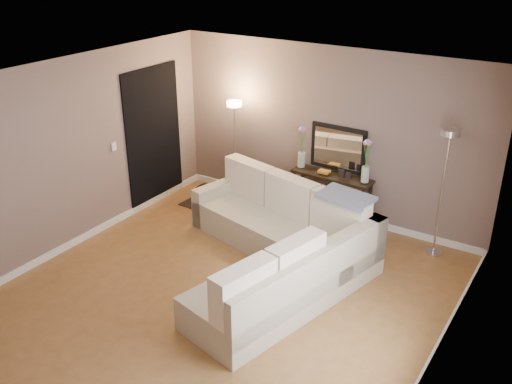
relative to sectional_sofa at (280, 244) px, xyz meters
The scene contains 21 objects.
floor 1.07m from the sectional_sofa, 105.21° to the right, with size 5.00×5.50×0.01m, color #996737.
ceiling 2.46m from the sectional_sofa, 105.21° to the right, with size 5.00×5.50×0.01m, color white.
wall_back 2.04m from the sectional_sofa, 98.34° to the left, with size 5.00×0.02×2.60m, color #78645C.
wall_left 3.08m from the sectional_sofa, 160.77° to the right, with size 0.02×5.50×2.60m, color #78645C.
wall_right 2.62m from the sectional_sofa, 23.28° to the right, with size 0.02×5.50×2.60m, color #78645C.
baseboard_back 1.81m from the sectional_sofa, 98.46° to the left, with size 5.00×0.03×0.10m, color white.
baseboard_left 2.93m from the sectional_sofa, 160.61° to the right, with size 0.03×5.50×0.10m, color white.
baseboard_right 2.44m from the sectional_sofa, 23.52° to the right, with size 0.03×5.50×0.10m, color white.
doorway 2.93m from the sectional_sofa, 165.04° to the left, with size 0.02×1.20×2.20m, color black.
switch_plate 2.87m from the sectional_sofa, behind, with size 0.02×0.08×0.12m, color white.
sectional_sofa is the anchor object (origin of this frame).
throw_blanket 1.04m from the sectional_sofa, 40.80° to the left, with size 0.70×0.40×0.05m, color slate.
console_table 1.59m from the sectional_sofa, 94.45° to the left, with size 1.24×0.36×0.76m.
leaning_mirror 1.90m from the sectional_sofa, 91.54° to the left, with size 0.87×0.06×0.68m.
table_decor 1.61m from the sectional_sofa, 92.01° to the left, with size 0.52×0.12×0.12m.
flower_vase_left 1.83m from the sectional_sofa, 109.72° to the left, with size 0.14×0.12×0.65m.
flower_vase_right 1.78m from the sectional_sofa, 73.31° to the left, with size 0.14×0.12×0.65m.
floor_lamp_lit 2.38m from the sectional_sofa, 139.36° to the left, with size 0.24×0.24×1.66m.
floor_lamp_unlit 2.34m from the sectional_sofa, 42.91° to the left, with size 0.26×0.26×1.79m.
charcoal_rug 2.17m from the sectional_sofa, 147.53° to the left, with size 1.08×0.81×0.01m, color black.
black_bag 2.25m from the sectional_sofa, 151.59° to the left, with size 0.31×0.22×0.20m, color black.
Camera 1 is at (3.45, -4.60, 4.01)m, focal length 40.00 mm.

